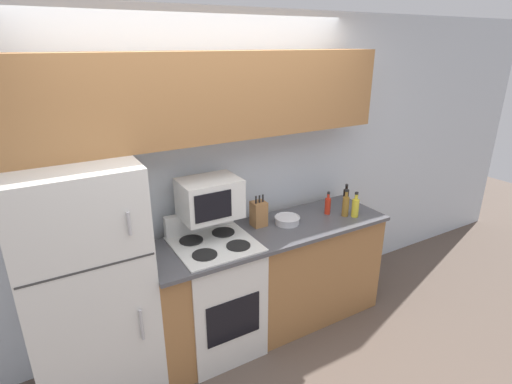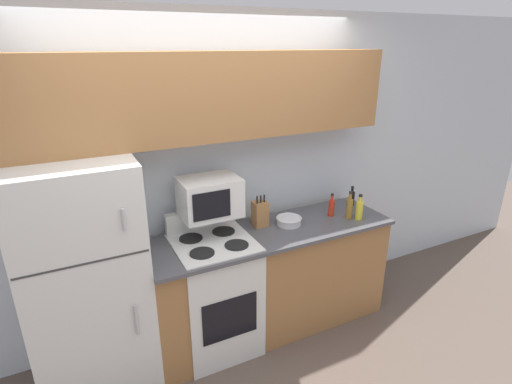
{
  "view_description": "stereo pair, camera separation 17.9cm",
  "coord_description": "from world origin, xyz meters",
  "px_view_note": "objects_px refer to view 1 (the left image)",
  "views": [
    {
      "loc": [
        -1.17,
        -2.13,
        2.31
      ],
      "look_at": [
        0.23,
        0.25,
        1.27
      ],
      "focal_mm": 28.0,
      "sensor_mm": 36.0,
      "label": 1
    },
    {
      "loc": [
        -1.01,
        -2.21,
        2.31
      ],
      "look_at": [
        0.23,
        0.25,
        1.27
      ],
      "focal_mm": 28.0,
      "sensor_mm": 36.0,
      "label": 2
    }
  ],
  "objects_px": {
    "bowl": "(287,220)",
    "bottle_hot_sauce": "(328,205)",
    "knife_block": "(259,214)",
    "bottle_soy_sauce": "(346,196)",
    "stove": "(216,295)",
    "microwave": "(210,198)",
    "refrigerator": "(88,287)",
    "bottle_cooking_spray": "(355,207)",
    "bottle_vinegar": "(346,205)"
  },
  "relations": [
    {
      "from": "bowl",
      "to": "bottle_vinegar",
      "type": "distance_m",
      "value": 0.53
    },
    {
      "from": "refrigerator",
      "to": "bottle_hot_sauce",
      "type": "xyz_separation_m",
      "value": [
        1.95,
        -0.03,
        0.17
      ]
    },
    {
      "from": "refrigerator",
      "to": "bottle_cooking_spray",
      "type": "distance_m",
      "value": 2.13
    },
    {
      "from": "stove",
      "to": "microwave",
      "type": "height_order",
      "value": "microwave"
    },
    {
      "from": "bottle_soy_sauce",
      "to": "bottle_hot_sauce",
      "type": "distance_m",
      "value": 0.33
    },
    {
      "from": "knife_block",
      "to": "bowl",
      "type": "xyz_separation_m",
      "value": [
        0.22,
        -0.09,
        -0.07
      ]
    },
    {
      "from": "bottle_soy_sauce",
      "to": "bottle_vinegar",
      "type": "xyz_separation_m",
      "value": [
        -0.21,
        -0.22,
        0.02
      ]
    },
    {
      "from": "bowl",
      "to": "bottle_cooking_spray",
      "type": "bearing_deg",
      "value": -16.74
    },
    {
      "from": "refrigerator",
      "to": "bottle_vinegar",
      "type": "distance_m",
      "value": 2.07
    },
    {
      "from": "microwave",
      "to": "bottle_hot_sauce",
      "type": "height_order",
      "value": "microwave"
    },
    {
      "from": "knife_block",
      "to": "bottle_vinegar",
      "type": "bearing_deg",
      "value": -15.84
    },
    {
      "from": "stove",
      "to": "bottle_cooking_spray",
      "type": "relative_size",
      "value": 4.96
    },
    {
      "from": "microwave",
      "to": "bottle_hot_sauce",
      "type": "bearing_deg",
      "value": -5.45
    },
    {
      "from": "microwave",
      "to": "knife_block",
      "type": "xyz_separation_m",
      "value": [
        0.42,
        -0.0,
        -0.22
      ]
    },
    {
      "from": "stove",
      "to": "bowl",
      "type": "xyz_separation_m",
      "value": [
        0.66,
        0.03,
        0.47
      ]
    },
    {
      "from": "refrigerator",
      "to": "bottle_hot_sauce",
      "type": "height_order",
      "value": "refrigerator"
    },
    {
      "from": "bottle_vinegar",
      "to": "bottle_hot_sauce",
      "type": "relative_size",
      "value": 1.2
    },
    {
      "from": "microwave",
      "to": "bottle_cooking_spray",
      "type": "xyz_separation_m",
      "value": [
        1.21,
        -0.26,
        -0.23
      ]
    },
    {
      "from": "bottle_hot_sauce",
      "to": "bowl",
      "type": "bearing_deg",
      "value": 178.44
    },
    {
      "from": "refrigerator",
      "to": "bottle_soy_sauce",
      "type": "relative_size",
      "value": 9.19
    },
    {
      "from": "knife_block",
      "to": "bottle_cooking_spray",
      "type": "distance_m",
      "value": 0.83
    },
    {
      "from": "bowl",
      "to": "bottle_hot_sauce",
      "type": "bearing_deg",
      "value": -1.56
    },
    {
      "from": "microwave",
      "to": "bowl",
      "type": "relative_size",
      "value": 2.08
    },
    {
      "from": "stove",
      "to": "microwave",
      "type": "relative_size",
      "value": 2.52
    },
    {
      "from": "refrigerator",
      "to": "knife_block",
      "type": "xyz_separation_m",
      "value": [
        1.32,
        0.07,
        0.2
      ]
    },
    {
      "from": "knife_block",
      "to": "bottle_soy_sauce",
      "type": "bearing_deg",
      "value": 0.75
    },
    {
      "from": "bottle_vinegar",
      "to": "bottle_soy_sauce",
      "type": "bearing_deg",
      "value": 46.81
    },
    {
      "from": "bowl",
      "to": "bottle_cooking_spray",
      "type": "height_order",
      "value": "bottle_cooking_spray"
    },
    {
      "from": "bowl",
      "to": "microwave",
      "type": "bearing_deg",
      "value": 172.06
    },
    {
      "from": "knife_block",
      "to": "bottle_cooking_spray",
      "type": "height_order",
      "value": "knife_block"
    },
    {
      "from": "bowl",
      "to": "bottle_vinegar",
      "type": "xyz_separation_m",
      "value": [
        0.51,
        -0.12,
        0.06
      ]
    },
    {
      "from": "bowl",
      "to": "bottle_soy_sauce",
      "type": "bearing_deg",
      "value": 7.91
    },
    {
      "from": "stove",
      "to": "bottle_hot_sauce",
      "type": "height_order",
      "value": "bottle_hot_sauce"
    },
    {
      "from": "bottle_hot_sauce",
      "to": "microwave",
      "type": "bearing_deg",
      "value": 174.55
    },
    {
      "from": "bottle_cooking_spray",
      "to": "bottle_vinegar",
      "type": "xyz_separation_m",
      "value": [
        -0.06,
        0.05,
        0.01
      ]
    },
    {
      "from": "bottle_soy_sauce",
      "to": "bottle_vinegar",
      "type": "distance_m",
      "value": 0.3
    },
    {
      "from": "knife_block",
      "to": "bottle_soy_sauce",
      "type": "relative_size",
      "value": 1.46
    },
    {
      "from": "bottle_soy_sauce",
      "to": "bottle_hot_sauce",
      "type": "relative_size",
      "value": 0.9
    },
    {
      "from": "refrigerator",
      "to": "bottle_hot_sauce",
      "type": "relative_size",
      "value": 8.27
    },
    {
      "from": "stove",
      "to": "bottle_cooking_spray",
      "type": "bearing_deg",
      "value": -6.74
    },
    {
      "from": "bottle_cooking_spray",
      "to": "bottle_vinegar",
      "type": "distance_m",
      "value": 0.08
    },
    {
      "from": "bowl",
      "to": "bottle_cooking_spray",
      "type": "relative_size",
      "value": 0.95
    },
    {
      "from": "bottle_vinegar",
      "to": "stove",
      "type": "bearing_deg",
      "value": 175.48
    },
    {
      "from": "refrigerator",
      "to": "microwave",
      "type": "height_order",
      "value": "refrigerator"
    },
    {
      "from": "knife_block",
      "to": "bottle_hot_sauce",
      "type": "relative_size",
      "value": 1.32
    },
    {
      "from": "bowl",
      "to": "bottle_hot_sauce",
      "type": "distance_m",
      "value": 0.41
    },
    {
      "from": "bottle_cooking_spray",
      "to": "knife_block",
      "type": "bearing_deg",
      "value": 161.8
    },
    {
      "from": "bowl",
      "to": "bottle_hot_sauce",
      "type": "relative_size",
      "value": 1.04
    },
    {
      "from": "bottle_hot_sauce",
      "to": "refrigerator",
      "type": "bearing_deg",
      "value": 179.13
    },
    {
      "from": "bowl",
      "to": "bottle_hot_sauce",
      "type": "height_order",
      "value": "bottle_hot_sauce"
    }
  ]
}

